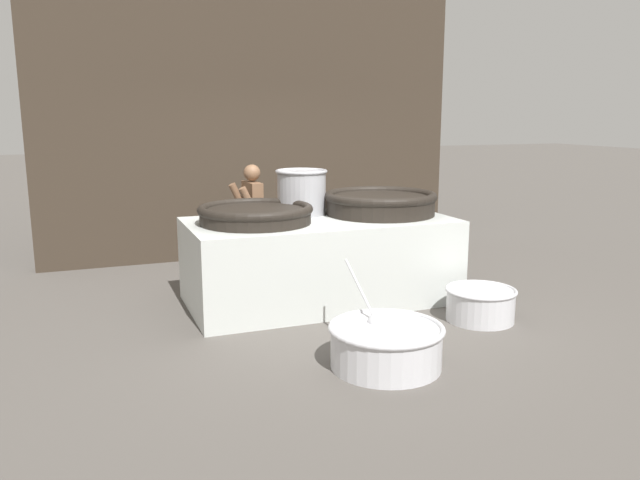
# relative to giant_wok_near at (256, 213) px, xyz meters

# --- Properties ---
(ground_plane) EXTENTS (60.00, 60.00, 0.00)m
(ground_plane) POSITION_rel_giant_wok_near_xyz_m (0.73, -0.01, -1.03)
(ground_plane) COLOR #56514C
(back_wall) EXTENTS (6.13, 0.24, 4.50)m
(back_wall) POSITION_rel_giant_wok_near_xyz_m (0.73, 2.61, 1.22)
(back_wall) COLOR #382D23
(back_wall) RESTS_ON ground_plane
(hearth_platform) EXTENTS (2.90, 1.45, 0.93)m
(hearth_platform) POSITION_rel_giant_wok_near_xyz_m (0.73, -0.01, -0.57)
(hearth_platform) COLOR silver
(hearth_platform) RESTS_ON ground_plane
(giant_wok_near) EXTENTS (1.22, 1.22, 0.20)m
(giant_wok_near) POSITION_rel_giant_wok_near_xyz_m (0.00, 0.00, 0.00)
(giant_wok_near) COLOR black
(giant_wok_near) RESTS_ON hearth_platform
(giant_wok_far) EXTENTS (1.29, 1.29, 0.26)m
(giant_wok_far) POSITION_rel_giant_wok_near_xyz_m (1.50, 0.06, 0.04)
(giant_wok_far) COLOR black
(giant_wok_far) RESTS_ON hearth_platform
(stock_pot) EXTENTS (0.60, 0.60, 0.51)m
(stock_pot) POSITION_rel_giant_wok_near_xyz_m (0.66, 0.40, 0.16)
(stock_pot) COLOR #9E9EA3
(stock_pot) RESTS_ON hearth_platform
(cook) EXTENTS (0.35, 0.54, 1.46)m
(cook) POSITION_rel_giant_wok_near_xyz_m (0.25, 1.07, -0.24)
(cook) COLOR brown
(cook) RESTS_ON ground_plane
(prep_bowl_vegetables) EXTENTS (0.96, 1.25, 0.76)m
(prep_bowl_vegetables) POSITION_rel_giant_wok_near_xyz_m (0.55, -1.96, -0.83)
(prep_bowl_vegetables) COLOR silver
(prep_bowl_vegetables) RESTS_ON ground_plane
(prep_bowl_meat) EXTENTS (0.72, 0.72, 0.34)m
(prep_bowl_meat) POSITION_rel_giant_wok_near_xyz_m (2.00, -1.25, -0.85)
(prep_bowl_meat) COLOR silver
(prep_bowl_meat) RESTS_ON ground_plane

